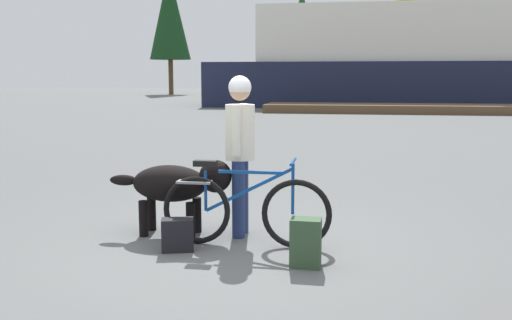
# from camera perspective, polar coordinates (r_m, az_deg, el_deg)

# --- Properties ---
(ground_plane) EXTENTS (160.00, 160.00, 0.00)m
(ground_plane) POSITION_cam_1_polar(r_m,az_deg,el_deg) (5.94, -2.98, -8.81)
(ground_plane) COLOR #595B5B
(bicycle) EXTENTS (1.77, 0.44, 0.91)m
(bicycle) POSITION_cam_1_polar(r_m,az_deg,el_deg) (5.93, -1.15, -4.94)
(bicycle) COLOR black
(bicycle) RESTS_ON ground_plane
(person_cyclist) EXTENTS (0.32, 0.53, 1.76)m
(person_cyclist) POSITION_cam_1_polar(r_m,az_deg,el_deg) (6.23, -1.59, 2.03)
(person_cyclist) COLOR navy
(person_cyclist) RESTS_ON ground_plane
(dog) EXTENTS (1.40, 0.48, 0.85)m
(dog) POSITION_cam_1_polar(r_m,az_deg,el_deg) (6.37, -7.78, -2.41)
(dog) COLOR black
(dog) RESTS_ON ground_plane
(backpack) EXTENTS (0.28, 0.21, 0.45)m
(backpack) POSITION_cam_1_polar(r_m,az_deg,el_deg) (5.36, 4.97, -8.20)
(backpack) COLOR #334C33
(backpack) RESTS_ON ground_plane
(handbag_pannier) EXTENTS (0.36, 0.26, 0.33)m
(handbag_pannier) POSITION_cam_1_polar(r_m,az_deg,el_deg) (5.87, -7.81, -7.39)
(handbag_pannier) COLOR black
(handbag_pannier) RESTS_ON ground_plane
(dock_pier) EXTENTS (14.01, 2.99, 0.40)m
(dock_pier) POSITION_cam_1_polar(r_m,az_deg,el_deg) (28.80, 15.08, 4.97)
(dock_pier) COLOR brown
(dock_pier) RESTS_ON ground_plane
(ferry_boat) EXTENTS (29.92, 8.53, 8.15)m
(ferry_boat) POSITION_cam_1_polar(r_m,az_deg,el_deg) (36.50, 20.33, 9.49)
(ferry_boat) COLOR #191E38
(ferry_boat) RESTS_ON ground_plane
(sailboat_moored) EXTENTS (8.87, 2.48, 8.97)m
(sailboat_moored) POSITION_cam_1_polar(r_m,az_deg,el_deg) (33.78, 21.62, 5.61)
(sailboat_moored) COLOR silver
(sailboat_moored) RESTS_ON ground_plane
(pine_tree_far_left) EXTENTS (3.93, 3.93, 11.84)m
(pine_tree_far_left) POSITION_cam_1_polar(r_m,az_deg,el_deg) (56.83, -8.60, 14.12)
(pine_tree_far_left) COLOR #4C331E
(pine_tree_far_left) RESTS_ON ground_plane
(pine_tree_center) EXTENTS (3.52, 3.52, 9.65)m
(pine_tree_center) POSITION_cam_1_polar(r_m,az_deg,el_deg) (54.28, 4.56, 12.94)
(pine_tree_center) COLOR #4C331E
(pine_tree_center) RESTS_ON ground_plane
(pine_tree_far_right) EXTENTS (3.06, 3.06, 10.20)m
(pine_tree_far_right) POSITION_cam_1_polar(r_m,az_deg,el_deg) (56.39, 20.81, 12.58)
(pine_tree_far_right) COLOR #4C331E
(pine_tree_far_right) RESTS_ON ground_plane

